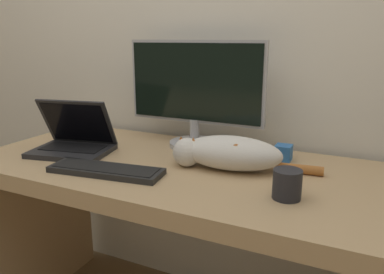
{
  "coord_description": "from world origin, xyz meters",
  "views": [
    {
      "loc": [
        0.64,
        -0.79,
        1.22
      ],
      "look_at": [
        0.11,
        0.31,
        0.89
      ],
      "focal_mm": 35.0,
      "sensor_mm": 36.0,
      "label": 1
    }
  ],
  "objects_px": {
    "external_keyboard": "(106,170)",
    "cat": "(227,152)",
    "monitor": "(195,92)",
    "coffee_mug": "(287,184)",
    "laptop": "(74,142)"
  },
  "relations": [
    {
      "from": "external_keyboard",
      "to": "cat",
      "type": "xyz_separation_m",
      "value": [
        0.35,
        0.22,
        0.05
      ]
    },
    {
      "from": "monitor",
      "to": "cat",
      "type": "height_order",
      "value": "monitor"
    },
    {
      "from": "cat",
      "to": "coffee_mug",
      "type": "bearing_deg",
      "value": -40.49
    },
    {
      "from": "monitor",
      "to": "external_keyboard",
      "type": "bearing_deg",
      "value": -106.96
    },
    {
      "from": "laptop",
      "to": "monitor",
      "type": "bearing_deg",
      "value": 24.35
    },
    {
      "from": "cat",
      "to": "coffee_mug",
      "type": "relative_size",
      "value": 5.93
    },
    {
      "from": "laptop",
      "to": "external_keyboard",
      "type": "distance_m",
      "value": 0.3
    },
    {
      "from": "monitor",
      "to": "external_keyboard",
      "type": "xyz_separation_m",
      "value": [
        -0.13,
        -0.43,
        -0.22
      ]
    },
    {
      "from": "external_keyboard",
      "to": "coffee_mug",
      "type": "height_order",
      "value": "coffee_mug"
    },
    {
      "from": "monitor",
      "to": "cat",
      "type": "distance_m",
      "value": 0.35
    },
    {
      "from": "cat",
      "to": "external_keyboard",
      "type": "bearing_deg",
      "value": -154.42
    },
    {
      "from": "monitor",
      "to": "coffee_mug",
      "type": "distance_m",
      "value": 0.62
    },
    {
      "from": "external_keyboard",
      "to": "laptop",
      "type": "bearing_deg",
      "value": 144.87
    },
    {
      "from": "laptop",
      "to": "external_keyboard",
      "type": "bearing_deg",
      "value": -39.27
    },
    {
      "from": "monitor",
      "to": "cat",
      "type": "xyz_separation_m",
      "value": [
        0.22,
        -0.21,
        -0.17
      ]
    }
  ]
}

